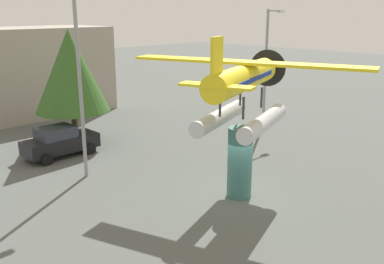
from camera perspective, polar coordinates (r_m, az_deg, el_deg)
ground_plane at (r=19.79m, az=6.20°, el=-8.39°), size 140.00×140.00×0.00m
display_pedestal at (r=19.19m, az=6.34°, el=-4.03°), size 1.10×1.10×3.20m
floatplane_monument at (r=18.47m, az=6.79°, el=5.69°), size 7.20×10.19×4.00m
car_mid_black at (r=25.68m, az=-17.12°, el=-1.20°), size 4.20×2.02×1.76m
streetlight_primary at (r=21.35m, az=-14.27°, el=7.23°), size 1.84×0.28×8.86m
streetlight_secondary at (r=30.98m, az=9.98°, el=9.35°), size 1.84×0.28×8.17m
storefront_building at (r=36.80m, az=-20.42°, el=7.53°), size 11.67×6.14×6.82m
tree_east at (r=26.93m, az=-15.78°, el=7.80°), size 4.42×4.42×7.07m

